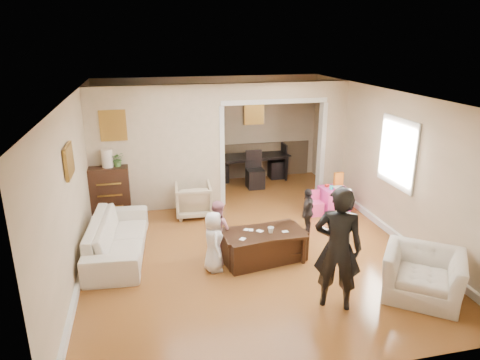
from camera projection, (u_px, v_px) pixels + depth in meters
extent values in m
plane|color=#AB692C|center=(242.00, 238.00, 7.91)|extent=(7.00, 7.00, 0.00)
cube|color=beige|center=(157.00, 149.00, 8.87)|extent=(2.75, 0.18, 2.60)
cube|color=beige|center=(332.00, 140.00, 9.69)|extent=(0.55, 0.18, 2.60)
cube|color=beige|center=(274.00, 91.00, 9.04)|extent=(2.22, 0.18, 0.35)
cube|color=white|center=(398.00, 153.00, 7.63)|extent=(0.03, 0.95, 1.10)
cube|color=brown|center=(113.00, 125.00, 8.43)|extent=(0.45, 0.03, 0.55)
cube|color=brown|center=(69.00, 161.00, 6.21)|extent=(0.03, 0.55, 0.40)
cube|color=brown|center=(254.00, 112.00, 10.79)|extent=(0.45, 0.03, 0.55)
imported|color=beige|center=(118.00, 237.00, 7.22)|extent=(1.03, 2.23, 0.63)
imported|color=#C9AF8B|center=(193.00, 200.00, 8.81)|extent=(0.75, 0.77, 0.67)
imported|color=beige|center=(423.00, 275.00, 6.04)|extent=(1.37, 1.35, 0.67)
cube|color=black|center=(111.00, 192.00, 8.71)|extent=(0.76, 0.43, 1.05)
cylinder|color=#F1DEC5|center=(107.00, 158.00, 8.49)|extent=(0.22, 0.22, 0.36)
imported|color=#446E31|center=(118.00, 159.00, 8.54)|extent=(0.26, 0.23, 0.29)
cube|color=#341B10|center=(264.00, 246.00, 7.07)|extent=(1.41, 0.88, 0.49)
imported|color=silver|center=(271.00, 230.00, 6.95)|extent=(0.12, 0.12, 0.09)
cube|color=#FF43B4|center=(334.00, 200.00, 9.05)|extent=(0.56, 0.56, 0.51)
cube|color=gold|center=(338.00, 179.00, 9.04)|extent=(0.20, 0.08, 0.30)
cylinder|color=#2AD3CD|center=(331.00, 187.00, 8.88)|extent=(0.08, 0.08, 0.08)
cube|color=red|center=(327.00, 186.00, 9.04)|extent=(0.10, 0.09, 0.05)
imported|color=silver|center=(340.00, 188.00, 8.85)|extent=(0.25, 0.25, 0.06)
imported|color=black|center=(249.00, 167.00, 11.03)|extent=(2.02, 1.27, 0.68)
imported|color=black|center=(338.00, 248.00, 5.66)|extent=(0.75, 0.66, 1.73)
imported|color=white|center=(214.00, 242.00, 6.68)|extent=(0.31, 0.48, 0.97)
imported|color=#CB7E90|center=(218.00, 229.00, 7.12)|extent=(0.56, 0.60, 0.98)
imported|color=black|center=(308.00, 212.00, 7.92)|extent=(0.50, 0.54, 0.89)
cube|color=white|center=(285.00, 231.00, 7.00)|extent=(0.10, 0.08, 0.00)
cube|color=white|center=(260.00, 231.00, 7.02)|extent=(0.13, 0.13, 0.00)
cube|color=white|center=(246.00, 230.00, 7.08)|extent=(0.11, 0.11, 0.00)
cube|color=white|center=(251.00, 230.00, 7.06)|extent=(0.09, 0.11, 0.00)
cube|color=white|center=(243.00, 239.00, 6.75)|extent=(0.13, 0.13, 0.00)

